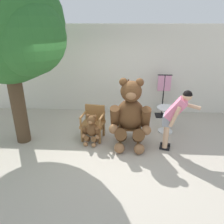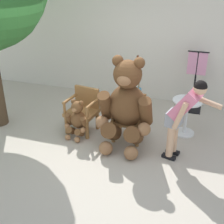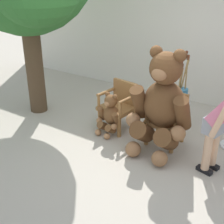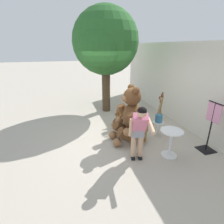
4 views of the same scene
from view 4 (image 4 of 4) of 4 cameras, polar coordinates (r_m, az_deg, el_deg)
ground_plane at (r=5.69m, az=2.42°, el=-7.13°), size 60.00×60.00×0.00m
back_wall at (r=6.36m, az=23.81°, el=7.58°), size 10.00×0.16×2.80m
wooden_chair_left at (r=6.03m, az=4.83°, el=-0.72°), size 0.63×0.60×0.86m
wooden_chair_right at (r=5.23m, az=8.48°, el=-4.35°), size 0.57×0.54×0.86m
teddy_bear_large at (r=4.99m, az=5.83°, el=-1.02°), size 1.00×0.95×1.67m
teddy_bear_small at (r=5.98m, az=2.23°, el=-1.73°), size 0.47×0.46×0.76m
person_visitor at (r=4.06m, az=8.81°, el=-5.27°), size 0.87×0.49×1.49m
white_stool at (r=5.63m, az=14.82°, el=-4.17°), size 0.34×0.34×0.46m
brush_bucket at (r=5.51m, az=15.13°, el=-1.26°), size 0.22×0.22×0.94m
round_side_table at (r=4.67m, az=18.64°, el=-8.74°), size 0.56×0.56×0.72m
patio_tree at (r=7.10m, az=-2.46°, el=21.53°), size 2.68×2.55×4.10m
clothing_display_stand at (r=5.20m, az=29.58°, el=-4.03°), size 0.44×0.40×1.36m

